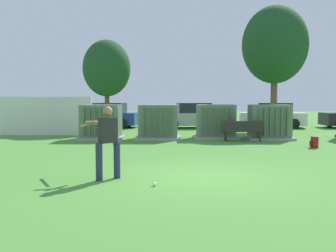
# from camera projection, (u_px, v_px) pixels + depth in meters

# --- Properties ---
(ground_plane) EXTENTS (96.00, 96.00, 0.00)m
(ground_plane) POSITION_uv_depth(u_px,v_px,m) (200.00, 177.00, 9.55)
(ground_plane) COLOR #478433
(fence_panel) EXTENTS (4.80, 0.12, 2.00)m
(fence_panel) POSITION_uv_depth(u_px,v_px,m) (46.00, 116.00, 20.15)
(fence_panel) COLOR silver
(fence_panel) RESTS_ON ground
(transformer_west) EXTENTS (2.10, 1.70, 1.62)m
(transformer_west) POSITION_uv_depth(u_px,v_px,m) (101.00, 122.00, 18.35)
(transformer_west) COLOR #9E9B93
(transformer_west) RESTS_ON ground
(transformer_mid_west) EXTENTS (2.10, 1.70, 1.62)m
(transformer_mid_west) POSITION_uv_depth(u_px,v_px,m) (158.00, 122.00, 18.33)
(transformer_mid_west) COLOR #9E9B93
(transformer_mid_west) RESTS_ON ground
(transformer_mid_east) EXTENTS (2.10, 1.70, 1.62)m
(transformer_mid_east) POSITION_uv_depth(u_px,v_px,m) (216.00, 122.00, 18.66)
(transformer_mid_east) COLOR #9E9B93
(transformer_mid_east) RESTS_ON ground
(transformer_east) EXTENTS (2.10, 1.70, 1.62)m
(transformer_east) POSITION_uv_depth(u_px,v_px,m) (269.00, 122.00, 18.27)
(transformer_east) COLOR #9E9B93
(transformer_east) RESTS_ON ground
(park_bench) EXTENTS (1.83, 0.54, 0.92)m
(park_bench) POSITION_uv_depth(u_px,v_px,m) (243.00, 129.00, 17.35)
(park_bench) COLOR #2D2823
(park_bench) RESTS_ON ground
(batter) EXTENTS (1.23, 1.39, 1.74)m
(batter) POSITION_uv_depth(u_px,v_px,m) (107.00, 138.00, 9.22)
(batter) COLOR #282D4C
(batter) RESTS_ON ground
(sports_ball) EXTENTS (0.09, 0.09, 0.09)m
(sports_ball) POSITION_uv_depth(u_px,v_px,m) (154.00, 184.00, 8.53)
(sports_ball) COLOR white
(sports_ball) RESTS_ON ground
(backpack) EXTENTS (0.27, 0.32, 0.44)m
(backpack) POSITION_uv_depth(u_px,v_px,m) (314.00, 142.00, 15.12)
(backpack) COLOR maroon
(backpack) RESTS_ON ground
(tree_left) EXTENTS (2.80, 2.80, 5.36)m
(tree_left) POSITION_uv_depth(u_px,v_px,m) (107.00, 68.00, 22.93)
(tree_left) COLOR brown
(tree_left) RESTS_ON ground
(tree_center_left) EXTENTS (3.87, 3.87, 7.40)m
(tree_center_left) POSITION_uv_depth(u_px,v_px,m) (275.00, 45.00, 23.07)
(tree_center_left) COLOR brown
(tree_center_left) RESTS_ON ground
(parked_car_leftmost) EXTENTS (4.39, 2.33, 1.62)m
(parked_car_leftmost) POSITION_uv_depth(u_px,v_px,m) (107.00, 116.00, 25.64)
(parked_car_leftmost) COLOR navy
(parked_car_leftmost) RESTS_ON ground
(parked_car_left_of_center) EXTENTS (4.40, 2.37, 1.62)m
(parked_car_left_of_center) POSITION_uv_depth(u_px,v_px,m) (192.00, 116.00, 25.36)
(parked_car_left_of_center) COLOR #B2B2B7
(parked_car_left_of_center) RESTS_ON ground
(parked_car_right_of_center) EXTENTS (4.40, 2.35, 1.62)m
(parked_car_right_of_center) POSITION_uv_depth(u_px,v_px,m) (273.00, 116.00, 25.49)
(parked_car_right_of_center) COLOR silver
(parked_car_right_of_center) RESTS_ON ground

